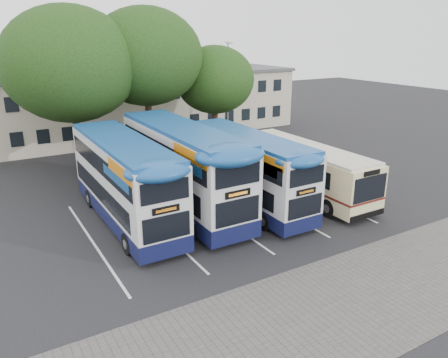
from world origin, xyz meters
TOP-DOWN VIEW (x-y plane):
  - ground at (0.00, 0.00)m, footprint 120.00×120.00m
  - paving_strip at (-2.00, -5.00)m, footprint 40.00×6.00m
  - bay_lines at (-3.75, 5.00)m, footprint 14.12×11.00m
  - depot_building at (0.00, 26.99)m, footprint 32.40×8.40m
  - lamp_post at (6.00, 19.97)m, footprint 0.25×1.05m
  - tree_left at (-8.47, 17.06)m, footprint 9.35×9.35m
  - tree_mid at (-2.88, 17.22)m, footprint 8.58×8.58m
  - tree_right at (2.91, 16.95)m, footprint 6.51×6.51m
  - bus_dd_left at (-8.41, 6.73)m, footprint 2.69×11.08m
  - bus_dd_mid at (-4.97, 6.79)m, footprint 2.87×11.81m
  - bus_dd_right at (-1.46, 5.41)m, footprint 2.53×10.44m
  - bus_single at (2.69, 5.24)m, footprint 2.72×10.70m

SIDE VIEW (x-z plane):
  - ground at x=0.00m, z-range 0.00..0.00m
  - paving_strip at x=-2.00m, z-range 0.00..0.01m
  - bay_lines at x=-3.75m, z-range 0.00..0.01m
  - bus_single at x=2.69m, z-range 0.21..3.40m
  - bus_dd_right at x=-1.46m, z-range 0.22..4.57m
  - bus_dd_left at x=-8.41m, z-range 0.24..4.85m
  - bus_dd_mid at x=-4.97m, z-range 0.25..5.18m
  - depot_building at x=0.00m, z-range 0.05..6.25m
  - lamp_post at x=6.00m, z-range 0.55..9.61m
  - tree_right at x=2.91m, z-range 1.68..10.62m
  - tree_left at x=-8.47m, z-range 1.90..13.65m
  - tree_mid at x=-2.88m, z-range 2.23..14.03m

